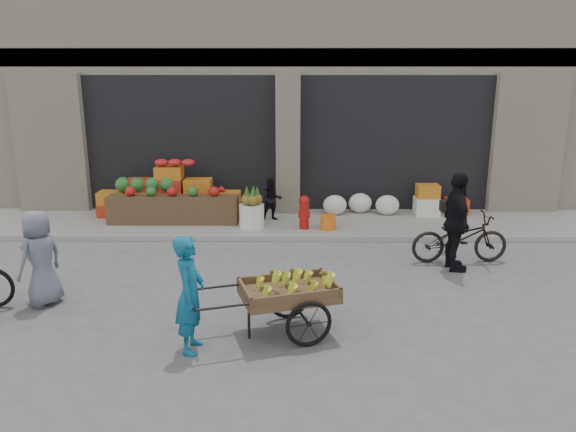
{
  "coord_description": "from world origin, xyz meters",
  "views": [
    {
      "loc": [
        0.11,
        -7.76,
        3.44
      ],
      "look_at": [
        0.04,
        0.91,
        1.1
      ],
      "focal_mm": 35.0,
      "sensor_mm": 36.0,
      "label": 1
    }
  ],
  "objects_px": {
    "fire_hydrant": "(304,211)",
    "orange_bucket": "(328,222)",
    "bicycle": "(460,238)",
    "cyclist": "(456,222)",
    "seated_person": "(272,200)",
    "banana_cart": "(285,289)",
    "vendor_woman": "(190,294)",
    "pineapple_bin": "(252,216)",
    "vendor_grey": "(40,258)"
  },
  "relations": [
    {
      "from": "pineapple_bin",
      "to": "vendor_grey",
      "type": "distance_m",
      "value": 4.63
    },
    {
      "from": "seated_person",
      "to": "vendor_woman",
      "type": "bearing_deg",
      "value": -107.96
    },
    {
      "from": "vendor_woman",
      "to": "cyclist",
      "type": "distance_m",
      "value": 4.96
    },
    {
      "from": "bicycle",
      "to": "cyclist",
      "type": "relative_size",
      "value": 1.0
    },
    {
      "from": "fire_hydrant",
      "to": "orange_bucket",
      "type": "xyz_separation_m",
      "value": [
        0.5,
        -0.05,
        -0.23
      ]
    },
    {
      "from": "fire_hydrant",
      "to": "seated_person",
      "type": "relative_size",
      "value": 0.76
    },
    {
      "from": "orange_bucket",
      "to": "bicycle",
      "type": "xyz_separation_m",
      "value": [
        2.25,
        -1.66,
        0.18
      ]
    },
    {
      "from": "fire_hydrant",
      "to": "cyclist",
      "type": "bearing_deg",
      "value": -39.56
    },
    {
      "from": "seated_person",
      "to": "vendor_woman",
      "type": "relative_size",
      "value": 0.62
    },
    {
      "from": "pineapple_bin",
      "to": "fire_hydrant",
      "type": "distance_m",
      "value": 1.11
    },
    {
      "from": "banana_cart",
      "to": "cyclist",
      "type": "distance_m",
      "value": 3.77
    },
    {
      "from": "orange_bucket",
      "to": "seated_person",
      "type": "relative_size",
      "value": 0.34
    },
    {
      "from": "orange_bucket",
      "to": "vendor_woman",
      "type": "bearing_deg",
      "value": -111.95
    },
    {
      "from": "orange_bucket",
      "to": "vendor_grey",
      "type": "xyz_separation_m",
      "value": [
        -4.42,
        -3.56,
        0.45
      ]
    },
    {
      "from": "seated_person",
      "to": "vendor_grey",
      "type": "bearing_deg",
      "value": -137.12
    },
    {
      "from": "pineapple_bin",
      "to": "vendor_woman",
      "type": "bearing_deg",
      "value": -94.4
    },
    {
      "from": "pineapple_bin",
      "to": "banana_cart",
      "type": "height_order",
      "value": "banana_cart"
    },
    {
      "from": "cyclist",
      "to": "seated_person",
      "type": "bearing_deg",
      "value": 46.67
    },
    {
      "from": "vendor_woman",
      "to": "bicycle",
      "type": "bearing_deg",
      "value": -49.85
    },
    {
      "from": "fire_hydrant",
      "to": "seated_person",
      "type": "xyz_separation_m",
      "value": [
        -0.7,
        0.65,
        0.08
      ]
    },
    {
      "from": "banana_cart",
      "to": "vendor_woman",
      "type": "bearing_deg",
      "value": -175.84
    },
    {
      "from": "vendor_woman",
      "to": "banana_cart",
      "type": "bearing_deg",
      "value": -66.19
    },
    {
      "from": "vendor_woman",
      "to": "pineapple_bin",
      "type": "bearing_deg",
      "value": -1.97
    },
    {
      "from": "seated_person",
      "to": "fire_hydrant",
      "type": "bearing_deg",
      "value": -52.88
    },
    {
      "from": "banana_cart",
      "to": "cyclist",
      "type": "bearing_deg",
      "value": 22.85
    },
    {
      "from": "bicycle",
      "to": "orange_bucket",
      "type": "bearing_deg",
      "value": 50.61
    },
    {
      "from": "fire_hydrant",
      "to": "cyclist",
      "type": "xyz_separation_m",
      "value": [
        2.55,
        -2.11,
        0.36
      ]
    },
    {
      "from": "pineapple_bin",
      "to": "orange_bucket",
      "type": "bearing_deg",
      "value": -3.58
    },
    {
      "from": "pineapple_bin",
      "to": "bicycle",
      "type": "distance_m",
      "value": 4.23
    },
    {
      "from": "orange_bucket",
      "to": "banana_cart",
      "type": "relative_size",
      "value": 0.14
    },
    {
      "from": "bicycle",
      "to": "seated_person",
      "type": "bearing_deg",
      "value": 52.64
    },
    {
      "from": "pineapple_bin",
      "to": "seated_person",
      "type": "bearing_deg",
      "value": 56.31
    },
    {
      "from": "fire_hydrant",
      "to": "banana_cart",
      "type": "xyz_separation_m",
      "value": [
        -0.33,
        -4.53,
        0.12
      ]
    },
    {
      "from": "fire_hydrant",
      "to": "orange_bucket",
      "type": "distance_m",
      "value": 0.55
    },
    {
      "from": "vendor_grey",
      "to": "vendor_woman",
      "type": "bearing_deg",
      "value": 88.89
    },
    {
      "from": "cyclist",
      "to": "vendor_grey",
      "type": "bearing_deg",
      "value": 100.04
    },
    {
      "from": "pineapple_bin",
      "to": "orange_bucket",
      "type": "relative_size",
      "value": 1.62
    },
    {
      "from": "banana_cart",
      "to": "vendor_woman",
      "type": "xyz_separation_m",
      "value": [
        -1.15,
        -0.45,
        0.12
      ]
    },
    {
      "from": "seated_person",
      "to": "bicycle",
      "type": "bearing_deg",
      "value": -44.34
    },
    {
      "from": "bicycle",
      "to": "cyclist",
      "type": "xyz_separation_m",
      "value": [
        -0.2,
        -0.4,
        0.41
      ]
    },
    {
      "from": "cyclist",
      "to": "vendor_woman",
      "type": "bearing_deg",
      "value": 122.45
    },
    {
      "from": "fire_hydrant",
      "to": "bicycle",
      "type": "xyz_separation_m",
      "value": [
        2.75,
        -1.71,
        -0.05
      ]
    },
    {
      "from": "fire_hydrant",
      "to": "orange_bucket",
      "type": "bearing_deg",
      "value": -5.71
    },
    {
      "from": "banana_cart",
      "to": "bicycle",
      "type": "xyz_separation_m",
      "value": [
        3.08,
        2.82,
        -0.18
      ]
    },
    {
      "from": "fire_hydrant",
      "to": "vendor_woman",
      "type": "relative_size",
      "value": 0.48
    },
    {
      "from": "seated_person",
      "to": "banana_cart",
      "type": "relative_size",
      "value": 0.42
    },
    {
      "from": "fire_hydrant",
      "to": "vendor_woman",
      "type": "height_order",
      "value": "vendor_woman"
    },
    {
      "from": "seated_person",
      "to": "vendor_grey",
      "type": "xyz_separation_m",
      "value": [
        -3.22,
        -4.26,
        0.13
      ]
    },
    {
      "from": "seated_person",
      "to": "banana_cart",
      "type": "xyz_separation_m",
      "value": [
        0.37,
        -5.18,
        0.04
      ]
    },
    {
      "from": "orange_bucket",
      "to": "bicycle",
      "type": "height_order",
      "value": "bicycle"
    }
  ]
}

